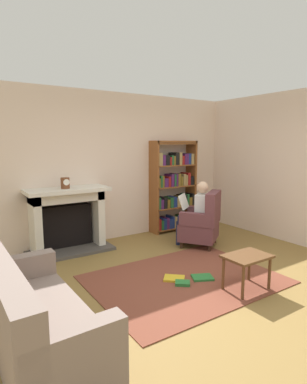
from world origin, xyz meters
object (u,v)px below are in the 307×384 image
Objects in this scene: mantel_clock at (65,183)px; bookshelf at (174,187)px; sofa_floral at (34,322)px; armchair_reading at (203,222)px; side_table at (247,261)px; seated_reader at (196,211)px; fireplace at (67,217)px.

bookshelf is at bearing 3.40° from mantel_clock.
bookshelf is 4.24m from sofa_floral.
bookshelf is 1.23m from armchair_reading.
side_table is at bearing 30.36° from armchair_reading.
bookshelf is at bearing -140.57° from seated_reader.
armchair_reading is (2.08, -0.98, -0.73)m from mantel_clock.
mantel_clock is 2.75m from sofa_floral.
mantel_clock is at bearing 118.64° from side_table.
mantel_clock is 2.41m from armchair_reading.
side_table is (2.45, -0.14, 0.05)m from sofa_floral.
bookshelf is 2.86m from side_table.
armchair_reading is 0.57× the size of sofa_floral.
mantel_clock is 0.16× the size of seated_reader.
side_table is (-0.89, -2.67, -0.52)m from bookshelf.
mantel_clock is 2.30m from bookshelf.
armchair_reading is at bearing -100.27° from bookshelf.
mantel_clock reaches higher than side_table.
seated_reader is at bearing -104.86° from bookshelf.
fireplace is 0.79× the size of sofa_floral.
fireplace is 0.74× the size of bookshelf.
side_table is at bearing 33.65° from seated_reader.
armchair_reading is (2.04, -1.08, -0.14)m from fireplace.
fireplace is at bearing -179.09° from bookshelf.
fireplace is at bearing -25.28° from sofa_floral.
side_table is at bearing -61.36° from mantel_clock.
seated_reader is at bearing -23.77° from mantel_clock.
fireplace reaches higher than sofa_floral.
bookshelf reaches higher than seated_reader.
armchair_reading is 1.70m from side_table.
armchair_reading is at bearing 90.00° from seated_reader.
seated_reader is at bearing 69.35° from side_table.
seated_reader is at bearing -26.58° from fireplace.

